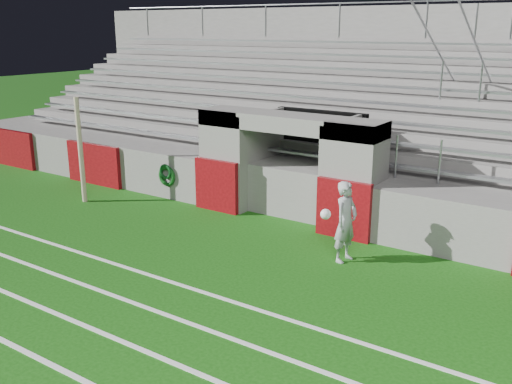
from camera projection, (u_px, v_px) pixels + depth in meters
The scene contains 5 objects.
ground at pixel (198, 263), 11.59m from camera, with size 90.00×90.00×0.00m, color #12490C.
field_post at pixel (81, 150), 15.27m from camera, with size 0.13×0.13×2.86m, color #C1AD90.
stadium_structure at pixel (363, 133), 17.52m from camera, with size 26.00×8.48×5.42m.
goalkeeper_with_ball at pixel (345, 222), 11.49m from camera, with size 0.71×0.66×1.67m.
hose_coil at pixel (167, 175), 15.63m from camera, with size 0.58×0.14×0.64m.
Camera 1 is at (6.97, -8.24, 4.61)m, focal length 40.00 mm.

